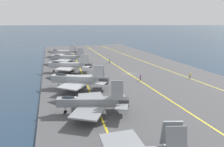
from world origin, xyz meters
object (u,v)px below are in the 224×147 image
crew_purple_vest (140,77)px  parked_jet_third (77,79)px  parked_jet_fourth (68,65)px  parked_jet_fifth (67,57)px  parked_jet_second (90,102)px  crew_yellow_vest (190,75)px  crew_green_vest (110,61)px  parked_jet_sixth (63,52)px

crew_purple_vest → parked_jet_third: bearing=95.9°
parked_jet_third → parked_jet_fourth: bearing=1.6°
parked_jet_third → parked_jet_fifth: bearing=-0.8°
parked_jet_second → crew_yellow_vest: (14.60, -33.78, -1.27)m
parked_jet_third → crew_green_vest: parked_jet_third is taller
parked_jet_third → parked_jet_sixth: parked_jet_sixth is taller
parked_jet_second → parked_jet_fourth: parked_jet_second is taller
parked_jet_fourth → parked_jet_fifth: bearing=-3.8°
crew_yellow_vest → crew_purple_vest: size_ratio=1.01×
parked_jet_sixth → crew_yellow_vest: bearing=-145.6°
parked_jet_second → crew_green_vest: bearing=-21.1°
parked_jet_fifth → crew_yellow_vest: bearing=-134.9°
parked_jet_sixth → crew_yellow_vest: parked_jet_sixth is taller
parked_jet_fifth → crew_purple_vest: 36.10m
parked_jet_sixth → crew_purple_vest: bearing=-158.2°
crew_yellow_vest → parked_jet_fifth: bearing=45.1°
parked_jet_second → crew_yellow_vest: parked_jet_second is taller
crew_purple_vest → parked_jet_second: bearing=133.0°
parked_jet_sixth → crew_purple_vest: size_ratio=8.78×
parked_jet_sixth → crew_green_vest: bearing=-140.3°
parked_jet_third → parked_jet_fifth: 33.00m
parked_jet_third → parked_jet_fifth: (32.99, -0.47, 0.10)m
parked_jet_third → crew_yellow_vest: bearing=-91.1°
parked_jet_fourth → crew_purple_vest: size_ratio=9.52×
crew_purple_vest → crew_green_vest: crew_purple_vest is taller
parked_jet_second → parked_jet_sixth: 64.87m
crew_yellow_vest → crew_purple_vest: crew_yellow_vest is taller
parked_jet_fourth → crew_yellow_vest: (-18.81, -34.70, -1.47)m
parked_jet_second → parked_jet_third: parked_jet_second is taller
parked_jet_third → parked_jet_fourth: 18.18m
parked_jet_second → crew_green_vest: (43.71, -16.89, -1.31)m
parked_jet_second → crew_yellow_vest: 36.82m
parked_jet_fifth → parked_jet_sixth: parked_jet_fifth is taller
parked_jet_third → crew_purple_vest: parked_jet_third is taller
parked_jet_second → parked_jet_fifth: bearing=-0.1°
parked_jet_second → parked_jet_third: bearing=1.5°
crew_green_vest → parked_jet_fourth: bearing=120.0°
crew_purple_vest → parked_jet_fifth: bearing=30.6°
parked_jet_third → parked_jet_fourth: size_ratio=1.00×
crew_purple_vest → crew_green_vest: (26.51, 1.56, -0.03)m
parked_jet_fourth → crew_yellow_vest: 39.49m
parked_jet_second → crew_green_vest: 46.87m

